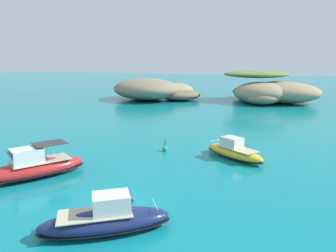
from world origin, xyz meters
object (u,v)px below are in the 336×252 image
islet_large (268,90)px  motorboat_red (33,168)px  channel_buoy (165,148)px  motorboat_yellow (234,151)px  islet_small (155,90)px  motorboat_navy (106,219)px

islet_large → motorboat_red: (-14.42, -58.83, -1.82)m
motorboat_red → channel_buoy: motorboat_red is taller
islet_large → channel_buoy: 48.21m
channel_buoy → motorboat_yellow: bearing=1.2°
islet_large → islet_small: 26.89m
islet_small → motorboat_red: (12.01, -53.91, -1.47)m
islet_large → motorboat_navy: (-4.17, -64.17, -1.93)m
motorboat_yellow → motorboat_navy: bearing=-104.8°
motorboat_yellow → motorboat_red: size_ratio=0.81×
islet_small → motorboat_red: size_ratio=3.00×
motorboat_yellow → motorboat_navy: 17.26m
islet_small → channel_buoy: bearing=-65.6°
islet_small → motorboat_navy: islet_small is taller
motorboat_navy → motorboat_red: (-10.25, 5.34, 0.12)m
motorboat_yellow → motorboat_navy: motorboat_navy is taller
motorboat_navy → motorboat_yellow: bearing=75.2°
motorboat_navy → channel_buoy: (-2.89, 16.54, -0.41)m
islet_large → motorboat_red: islet_large is taller
islet_small → islet_large: bearing=10.5°
motorboat_red → islet_large: bearing=76.2°
islet_small → channel_buoy: size_ratio=17.71×
motorboat_navy → motorboat_red: size_ratio=0.85×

